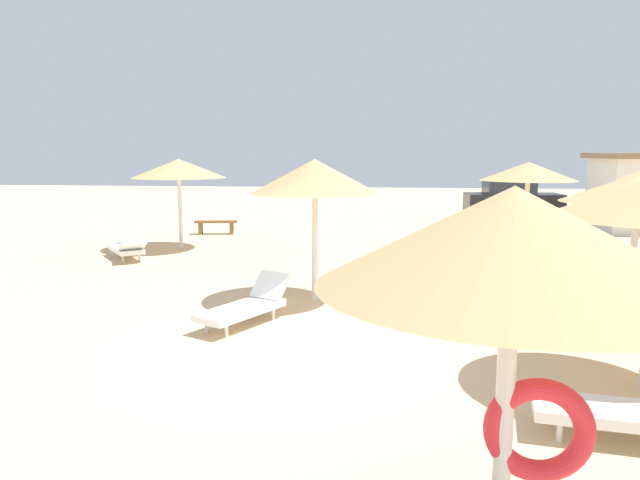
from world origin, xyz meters
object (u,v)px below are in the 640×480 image
(lounger_4, at_px, (246,306))
(parasol_2, at_px, (638,189))
(parasol_3, at_px, (513,242))
(bench_1, at_px, (471,229))
(lounger_7, at_px, (636,411))
(parasol_8, at_px, (528,172))
(parasol_1, at_px, (179,169))
(bench_0, at_px, (216,224))
(parasol_4, at_px, (315,177))
(lounger_2, at_px, (617,278))
(lounger_1, at_px, (127,248))
(parked_car, at_px, (512,200))

(lounger_4, bearing_deg, parasol_2, 9.30)
(parasol_3, distance_m, bench_1, 16.83)
(lounger_7, bearing_deg, parasol_8, 84.04)
(parasol_1, relative_size, parasol_2, 1.09)
(lounger_4, distance_m, bench_0, 11.47)
(parasol_1, xyz_separation_m, parasol_4, (4.80, -5.84, 0.03))
(parasol_1, height_order, parasol_8, parasol_1)
(parasol_2, height_order, lounger_2, parasol_2)
(lounger_2, height_order, bench_1, lounger_2)
(parasol_8, distance_m, lounger_1, 10.85)
(parasol_4, xyz_separation_m, lounger_2, (6.20, 1.39, -2.14))
(lounger_2, xyz_separation_m, bench_1, (-1.99, 7.50, 0.04))
(parasol_1, bearing_deg, lounger_1, -113.90)
(lounger_1, bearing_deg, parasol_3, -55.97)
(bench_1, bearing_deg, parasol_3, -96.98)
(lounger_1, distance_m, parked_car, 16.73)
(parasol_8, height_order, lounger_4, parasol_8)
(lounger_2, relative_size, lounger_7, 0.99)
(parasol_1, relative_size, parasol_4, 1.00)
(lounger_4, bearing_deg, lounger_1, 129.69)
(parasol_3, distance_m, parasol_4, 8.00)
(bench_0, bearing_deg, parasol_4, -62.88)
(parasol_1, bearing_deg, parasol_4, -50.60)
(lounger_4, relative_size, lounger_7, 1.00)
(parasol_1, xyz_separation_m, bench_1, (9.01, 3.04, -2.07))
(lounger_7, bearing_deg, parasol_1, 127.93)
(parasol_1, xyz_separation_m, parasol_3, (6.98, -13.54, -0.03))
(parasol_3, distance_m, bench_0, 18.28)
(parasol_4, distance_m, lounger_2, 6.71)
(parasol_3, height_order, bench_0, parasol_3)
(bench_0, bearing_deg, parasol_1, -92.27)
(lounger_2, distance_m, lounger_7, 7.14)
(parasol_2, bearing_deg, lounger_4, -170.70)
(parasol_2, xyz_separation_m, parasol_3, (-3.50, -7.05, 0.09))
(parasol_2, distance_m, parasol_3, 7.87)
(lounger_4, bearing_deg, parasol_8, 46.08)
(lounger_1, xyz_separation_m, lounger_2, (11.86, -2.52, -0.00))
(lounger_1, height_order, bench_0, lounger_1)
(parasol_4, bearing_deg, lounger_2, 12.63)
(lounger_7, relative_size, bench_1, 1.25)
(parasol_2, relative_size, bench_1, 1.66)
(parasol_3, distance_m, lounger_1, 14.16)
(lounger_7, xyz_separation_m, bench_0, (-8.62, 14.51, 0.02))
(lounger_1, bearing_deg, parasol_4, -34.65)
(parasol_8, distance_m, lounger_4, 8.82)
(lounger_7, height_order, parked_car, parked_car)
(parked_car, bearing_deg, lounger_2, -92.30)
(parasol_8, xyz_separation_m, lounger_2, (1.23, -3.05, -2.10))
(bench_0, distance_m, parked_car, 12.91)
(lounger_4, bearing_deg, lounger_2, 23.56)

